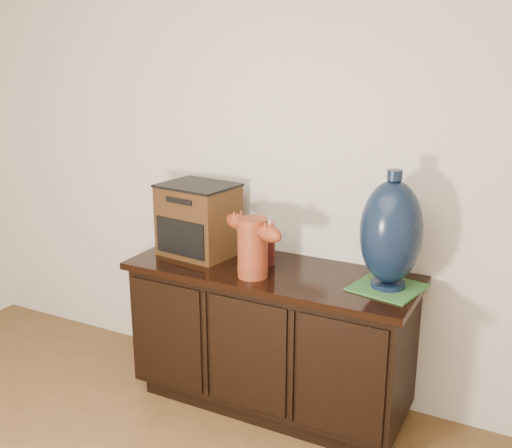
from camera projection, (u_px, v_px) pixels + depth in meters
The scene contains 6 objects.
sideboard at pixel (270, 336), 3.08m from camera, with size 1.46×0.56×0.75m.
terracotta_vessel at pixel (253, 244), 2.84m from camera, with size 0.40×0.24×0.29m.
tv_radio at pixel (199, 219), 3.16m from camera, with size 0.41×0.35×0.38m.
green_mat at pixel (387, 287), 2.74m from camera, with size 0.29×0.29×0.01m, color #2C5C29.
lamp_base at pixel (391, 233), 2.67m from camera, with size 0.33×0.33×0.54m.
spray_can at pixel (269, 247), 3.02m from camera, with size 0.06×0.06×0.19m.
Camera 1 is at (1.22, -0.29, 1.80)m, focal length 42.00 mm.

